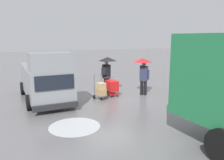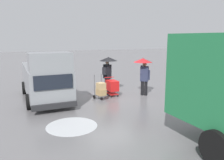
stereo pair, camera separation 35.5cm
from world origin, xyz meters
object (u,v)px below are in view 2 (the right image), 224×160
at_px(cargo_van_parked_right, 46,78).
at_px(shopping_cart_vendor, 112,86).
at_px(pedestrian_black_side, 144,68).
at_px(pedestrian_pink_side, 108,66).
at_px(hand_dolly_boxes, 101,90).

xyz_separation_m(cargo_van_parked_right, shopping_cart_vendor, (-3.52, 0.59, -0.61)).
bearing_deg(pedestrian_black_side, shopping_cart_vendor, -16.54).
xyz_separation_m(shopping_cart_vendor, pedestrian_pink_side, (-0.14, -1.02, 1.00)).
xyz_separation_m(pedestrian_pink_side, pedestrian_black_side, (-1.56, 1.52, 0.01)).
xyz_separation_m(cargo_van_parked_right, hand_dolly_boxes, (-2.69, 1.00, -0.66)).
distance_m(shopping_cart_vendor, pedestrian_pink_side, 1.44).
relative_size(shopping_cart_vendor, pedestrian_pink_side, 0.47).
relative_size(shopping_cart_vendor, hand_dolly_boxes, 0.77).
relative_size(shopping_cart_vendor, pedestrian_black_side, 0.47).
height_order(pedestrian_pink_side, pedestrian_black_side, same).
height_order(hand_dolly_boxes, pedestrian_black_side, pedestrian_black_side).
height_order(shopping_cart_vendor, hand_dolly_boxes, hand_dolly_boxes).
distance_m(hand_dolly_boxes, pedestrian_black_side, 2.74).
xyz_separation_m(hand_dolly_boxes, pedestrian_black_side, (-2.53, 0.09, 1.07)).
bearing_deg(cargo_van_parked_right, shopping_cart_vendor, 170.52).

